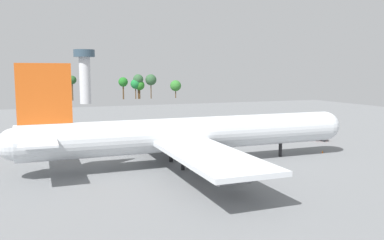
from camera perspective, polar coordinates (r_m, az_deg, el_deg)
The scene contains 8 objects.
ground_plane at distance 76.38m, azimuth 0.00°, elevation -6.37°, with size 269.32×269.32×0.00m, color slate.
cargo_airplane at distance 75.12m, azimuth -0.25°, elevation -2.07°, with size 67.33×57.85×18.97m.
cargo_loader at distance 94.96m, azimuth -8.05°, elevation -3.07°, with size 3.44×4.31×2.33m.
pushback_tractor at distance 106.85m, azimuth 17.37°, elevation -2.19°, with size 4.93×4.63×2.49m.
maintenance_van at distance 103.59m, azimuth -10.81°, elevation -2.35°, with size 3.19×5.13×2.27m.
safety_cone_nose at distance 91.21m, azimuth 18.18°, elevation -4.34°, with size 0.40×0.40×0.57m, color orange.
control_tower at distance 226.13m, azimuth -15.11°, elevation 6.82°, with size 11.37×11.37×29.40m.
tree_line_backdrop at distance 258.79m, azimuth -8.38°, elevation 5.31°, with size 124.88×7.36×15.89m.
Camera 1 is at (-26.81, -69.32, 17.60)m, focal length 37.26 mm.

